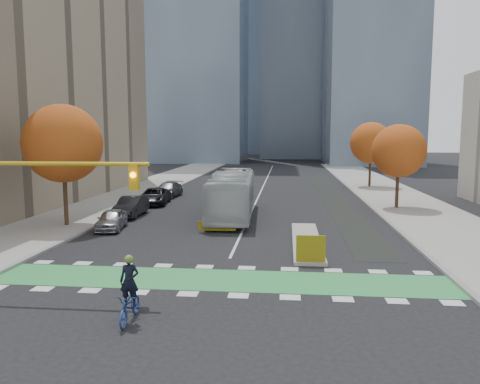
% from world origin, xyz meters
% --- Properties ---
extents(ground, '(300.00, 300.00, 0.00)m').
position_xyz_m(ground, '(0.00, 0.00, 0.00)').
color(ground, black).
rests_on(ground, ground).
extents(sidewalk_west, '(7.00, 120.00, 0.15)m').
position_xyz_m(sidewalk_west, '(-13.50, 20.00, 0.07)').
color(sidewalk_west, gray).
rests_on(sidewalk_west, ground).
extents(sidewalk_east, '(7.00, 120.00, 0.15)m').
position_xyz_m(sidewalk_east, '(13.50, 20.00, 0.07)').
color(sidewalk_east, gray).
rests_on(sidewalk_east, ground).
extents(curb_west, '(0.30, 120.00, 0.16)m').
position_xyz_m(curb_west, '(-10.00, 20.00, 0.07)').
color(curb_west, gray).
rests_on(curb_west, ground).
extents(curb_east, '(0.30, 120.00, 0.16)m').
position_xyz_m(curb_east, '(10.00, 20.00, 0.07)').
color(curb_east, gray).
rests_on(curb_east, ground).
extents(bike_crossing, '(20.00, 3.00, 0.01)m').
position_xyz_m(bike_crossing, '(0.00, 1.50, 0.01)').
color(bike_crossing, green).
rests_on(bike_crossing, ground).
extents(centre_line, '(0.15, 70.00, 0.01)m').
position_xyz_m(centre_line, '(0.00, 40.00, 0.01)').
color(centre_line, silver).
rests_on(centre_line, ground).
extents(bike_lane_paint, '(2.50, 50.00, 0.01)m').
position_xyz_m(bike_lane_paint, '(7.50, 30.00, 0.01)').
color(bike_lane_paint, black).
rests_on(bike_lane_paint, ground).
extents(median_island, '(1.60, 10.00, 0.16)m').
position_xyz_m(median_island, '(4.00, 9.00, 0.08)').
color(median_island, gray).
rests_on(median_island, ground).
extents(hazard_board, '(1.40, 0.12, 1.30)m').
position_xyz_m(hazard_board, '(4.00, 4.20, 0.80)').
color(hazard_board, yellow).
rests_on(hazard_board, median_island).
extents(tower_nw, '(22.00, 22.00, 70.00)m').
position_xyz_m(tower_nw, '(-18.00, 90.00, 35.00)').
color(tower_nw, '#47566B').
rests_on(tower_nw, ground).
extents(tower_ne, '(18.00, 24.00, 60.00)m').
position_xyz_m(tower_ne, '(20.00, 85.00, 30.00)').
color(tower_ne, '#47566B').
rests_on(tower_ne, ground).
extents(tower_far, '(26.00, 26.00, 80.00)m').
position_xyz_m(tower_far, '(-4.00, 140.00, 40.00)').
color(tower_far, '#47566B').
rests_on(tower_far, ground).
extents(tree_west, '(5.20, 5.20, 8.22)m').
position_xyz_m(tree_west, '(-12.00, 12.00, 5.62)').
color(tree_west, '#332114').
rests_on(tree_west, ground).
extents(tree_east_near, '(4.40, 4.40, 7.08)m').
position_xyz_m(tree_east_near, '(12.00, 22.00, 4.86)').
color(tree_east_near, '#332114').
rests_on(tree_east_near, ground).
extents(tree_east_far, '(4.80, 4.80, 7.65)m').
position_xyz_m(tree_east_far, '(12.50, 38.00, 5.24)').
color(tree_east_far, '#332114').
rests_on(tree_east_far, ground).
extents(traffic_signal_west, '(8.53, 0.56, 5.20)m').
position_xyz_m(traffic_signal_west, '(-7.93, -0.51, 4.03)').
color(traffic_signal_west, '#BF9914').
rests_on(traffic_signal_west, ground).
extents(cyclist, '(0.73, 1.99, 2.29)m').
position_xyz_m(cyclist, '(-2.34, -3.26, 0.76)').
color(cyclist, navy).
rests_on(cyclist, ground).
extents(bus, '(3.50, 12.61, 3.48)m').
position_xyz_m(bus, '(-1.28, 17.05, 1.74)').
color(bus, '#B8BDC1').
rests_on(bus, ground).
extents(parked_car_a, '(2.11, 4.11, 1.34)m').
position_xyz_m(parked_car_a, '(-8.63, 11.43, 0.67)').
color(parked_car_a, '#98989D').
rests_on(parked_car_a, ground).
extents(parked_car_b, '(1.66, 4.61, 1.51)m').
position_xyz_m(parked_car_b, '(-9.00, 16.43, 0.76)').
color(parked_car_b, black).
rests_on(parked_car_b, ground).
extents(parked_car_c, '(2.35, 5.12, 1.45)m').
position_xyz_m(parked_car_c, '(-9.00, 27.58, 0.73)').
color(parked_car_c, '#4D4D52').
rests_on(parked_car_c, ground).
extents(parked_car_d, '(2.90, 5.42, 1.45)m').
position_xyz_m(parked_car_d, '(-9.00, 22.58, 0.72)').
color(parked_car_d, black).
rests_on(parked_car_d, ground).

